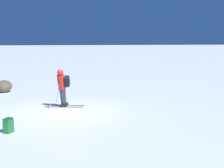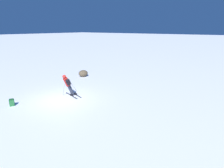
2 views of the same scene
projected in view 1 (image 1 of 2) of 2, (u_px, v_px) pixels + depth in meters
name	position (u px, v px, depth m)	size (l,w,h in m)	color
ground_plane	(65.00, 112.00, 13.28)	(300.00, 300.00, 0.00)	white
skier	(62.00, 86.00, 13.83)	(1.58, 1.84, 1.83)	black
spare_backpack	(8.00, 126.00, 10.27)	(0.37, 0.34, 0.50)	#236633
exposed_boulder_0	(4.00, 86.00, 18.15)	(1.08, 0.92, 0.70)	brown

